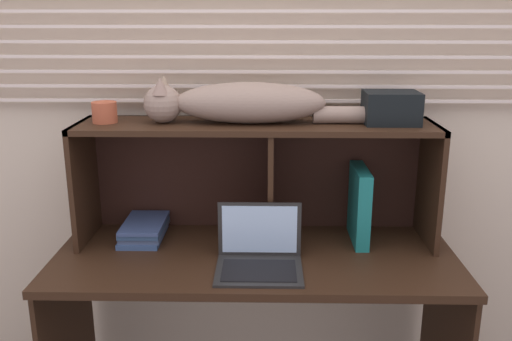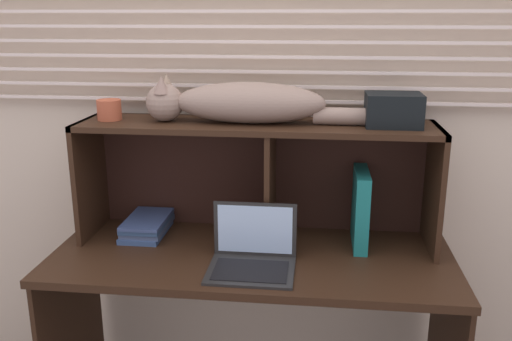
{
  "view_description": "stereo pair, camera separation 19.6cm",
  "coord_description": "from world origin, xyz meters",
  "px_view_note": "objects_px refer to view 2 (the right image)",
  "views": [
    {
      "loc": [
        0.04,
        -1.7,
        1.57
      ],
      "look_at": [
        0.0,
        0.34,
        0.99
      ],
      "focal_mm": 38.6,
      "sensor_mm": 36.0,
      "label": 1
    },
    {
      "loc": [
        0.24,
        -1.69,
        1.57
      ],
      "look_at": [
        0.0,
        0.34,
        0.99
      ],
      "focal_mm": 38.6,
      "sensor_mm": 36.0,
      "label": 2
    }
  ],
  "objects_px": {
    "book_stack": "(147,225)",
    "small_basket": "(109,110)",
    "binder_upright": "(360,208)",
    "cat": "(242,103)",
    "storage_box": "(393,110)",
    "laptop": "(252,256)"
  },
  "relations": [
    {
      "from": "book_stack",
      "to": "small_basket",
      "type": "height_order",
      "value": "small_basket"
    },
    {
      "from": "binder_upright",
      "to": "storage_box",
      "type": "relative_size",
      "value": 1.48
    },
    {
      "from": "cat",
      "to": "storage_box",
      "type": "height_order",
      "value": "cat"
    },
    {
      "from": "book_stack",
      "to": "storage_box",
      "type": "height_order",
      "value": "storage_box"
    },
    {
      "from": "cat",
      "to": "laptop",
      "type": "bearing_deg",
      "value": -74.35
    },
    {
      "from": "book_stack",
      "to": "storage_box",
      "type": "bearing_deg",
      "value": -0.2
    },
    {
      "from": "small_basket",
      "to": "storage_box",
      "type": "bearing_deg",
      "value": 0.0
    },
    {
      "from": "laptop",
      "to": "cat",
      "type": "bearing_deg",
      "value": 105.65
    },
    {
      "from": "laptop",
      "to": "small_basket",
      "type": "xyz_separation_m",
      "value": [
        -0.59,
        0.25,
        0.47
      ]
    },
    {
      "from": "laptop",
      "to": "storage_box",
      "type": "bearing_deg",
      "value": 27.23
    },
    {
      "from": "laptop",
      "to": "binder_upright",
      "type": "height_order",
      "value": "binder_upright"
    },
    {
      "from": "cat",
      "to": "small_basket",
      "type": "distance_m",
      "value": 0.52
    },
    {
      "from": "binder_upright",
      "to": "book_stack",
      "type": "bearing_deg",
      "value": 179.78
    },
    {
      "from": "binder_upright",
      "to": "small_basket",
      "type": "relative_size",
      "value": 3.19
    },
    {
      "from": "small_basket",
      "to": "laptop",
      "type": "bearing_deg",
      "value": -23.07
    },
    {
      "from": "binder_upright",
      "to": "small_basket",
      "type": "distance_m",
      "value": 1.04
    },
    {
      "from": "binder_upright",
      "to": "cat",
      "type": "bearing_deg",
      "value": -180.0
    },
    {
      "from": "storage_box",
      "to": "small_basket",
      "type": "bearing_deg",
      "value": 180.0
    },
    {
      "from": "small_basket",
      "to": "cat",
      "type": "bearing_deg",
      "value": -0.0
    },
    {
      "from": "storage_box",
      "to": "binder_upright",
      "type": "bearing_deg",
      "value": 180.0
    },
    {
      "from": "cat",
      "to": "storage_box",
      "type": "xyz_separation_m",
      "value": [
        0.56,
        0.0,
        -0.02
      ]
    },
    {
      "from": "book_stack",
      "to": "small_basket",
      "type": "distance_m",
      "value": 0.49
    }
  ]
}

